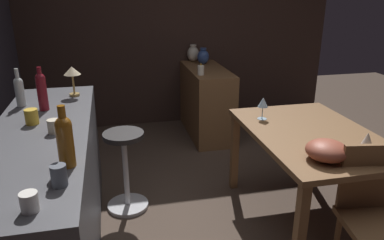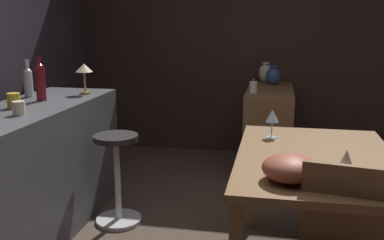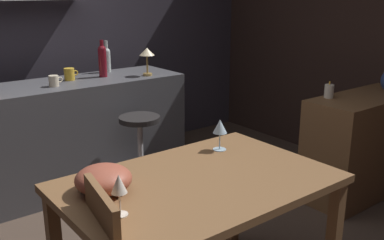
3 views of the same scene
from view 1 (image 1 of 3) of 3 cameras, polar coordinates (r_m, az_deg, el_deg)
ground_plane at (r=2.97m, az=10.02°, el=-16.25°), size 9.00×9.00×0.00m
wall_side_right at (r=4.81m, az=-4.37°, el=14.70°), size 0.10×4.40×2.60m
dining_table at (r=2.86m, az=17.90°, el=-3.47°), size 1.29×0.86×0.74m
kitchen_counter at (r=2.65m, az=-21.23°, el=-10.66°), size 2.10×0.60×0.90m
sideboard_cabinet at (r=4.53m, az=2.16°, el=2.89°), size 1.10×0.44×0.82m
chair_near_window at (r=2.49m, az=26.42°, el=-12.75°), size 0.46×0.46×0.87m
bar_stool at (r=3.05m, az=-10.17°, el=-7.38°), size 0.34×0.34×0.67m
wine_glass_left at (r=2.47m, az=25.37°, el=-2.76°), size 0.07×0.07×0.18m
wine_glass_right at (r=2.96m, az=10.87°, el=2.58°), size 0.08×0.08×0.18m
fruit_bowl at (r=2.40m, az=20.02°, el=-4.42°), size 0.26×0.26×0.12m
wine_bottle_ruby at (r=2.83m, az=-22.11°, el=4.31°), size 0.07×0.07×0.31m
wine_bottle_amber at (r=1.89m, az=-18.96°, el=-2.77°), size 0.08×0.08×0.31m
wine_bottle_clear at (r=2.99m, az=-25.02°, el=4.19°), size 0.07×0.07×0.28m
cup_mustard at (r=2.59m, az=-23.44°, el=0.49°), size 0.12×0.08×0.10m
cup_white at (r=1.63m, az=-23.73°, el=-11.42°), size 0.11×0.07×0.08m
cup_slate at (r=1.76m, az=-19.78°, el=-8.01°), size 0.11×0.07×0.10m
cup_cream at (r=2.39m, az=-20.48°, el=-0.89°), size 0.11×0.07×0.08m
counter_lamp at (r=3.11m, az=-17.94°, el=6.82°), size 0.13×0.13×0.24m
pillar_candle_tall at (r=4.07m, az=1.37°, el=7.67°), size 0.07×0.07×0.13m
vase_ceramic_blue at (r=4.64m, az=1.72°, el=9.73°), size 0.14×0.14×0.20m
vase_ceramic_ivory at (r=4.81m, az=0.16°, el=10.18°), size 0.15×0.15×0.21m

